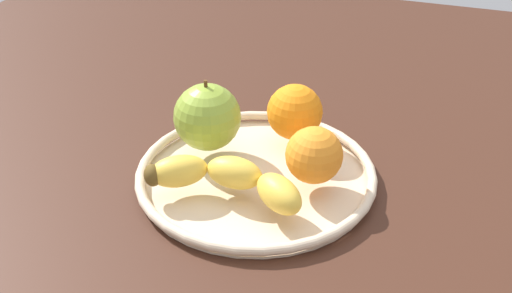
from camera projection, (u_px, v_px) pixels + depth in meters
ground_plane at (256, 193)px, 72.34cm from camera, size 148.04×148.04×4.00cm
fruit_bowl at (256, 174)px, 70.78cm from camera, size 28.90×28.90×1.80cm
banana at (226, 179)px, 65.21cm from camera, size 19.72×7.49×3.69cm
apple at (207, 117)px, 72.18cm from camera, size 8.38×8.38×9.18cm
orange_center at (295, 112)px, 74.55cm from camera, size 7.14×7.14×7.14cm
orange_front_right at (314, 156)px, 66.43cm from camera, size 6.62×6.62×6.62cm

